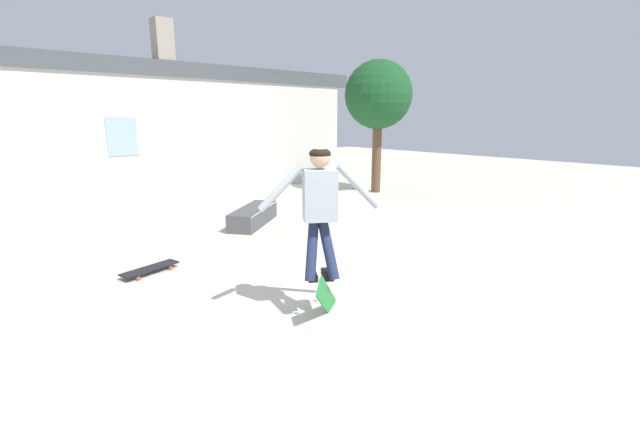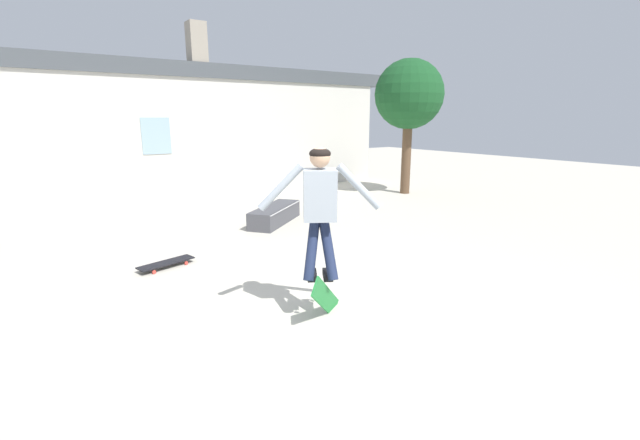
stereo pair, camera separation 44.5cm
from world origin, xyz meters
name	(u,v)px [view 2 (the right image)]	position (x,y,z in m)	size (l,w,h in m)	color
ground_plane	(329,335)	(0.00, 0.00, 0.00)	(40.00, 40.00, 0.00)	beige
building_backdrop	(130,129)	(0.02, 8.39, 1.83)	(16.08, 0.52, 4.50)	beige
tree_right	(409,96)	(6.61, 5.40, 2.69)	(1.87, 1.87, 3.66)	brown
skate_ledge	(275,215)	(1.83, 4.41, 0.17)	(1.58, 1.39, 0.35)	#4C4C51
skater	(320,202)	(0.19, 0.43, 1.26)	(1.14, 0.74, 1.41)	#9EA8B2
skateboard_flipping	(326,298)	(0.19, 0.33, 0.22)	(0.69, 0.47, 0.71)	#237F38
skateboard_resting	(166,263)	(-0.77, 2.94, 0.07)	(0.84, 0.40, 0.08)	black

